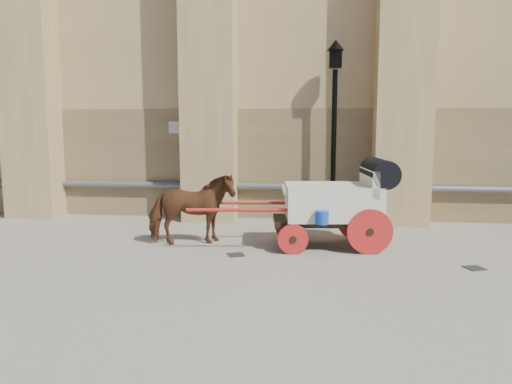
# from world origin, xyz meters

# --- Properties ---
(ground) EXTENTS (90.00, 90.00, 0.00)m
(ground) POSITION_xyz_m (0.00, 0.00, 0.00)
(ground) COLOR slate
(ground) RESTS_ON ground
(horse) EXTENTS (1.99, 1.32, 1.54)m
(horse) POSITION_xyz_m (-0.84, 0.83, 0.77)
(horse) COLOR brown
(horse) RESTS_ON ground
(carriage) EXTENTS (4.38, 1.67, 1.87)m
(carriage) POSITION_xyz_m (2.31, 0.97, 1.01)
(carriage) COLOR black
(carriage) RESTS_ON ground
(street_lamp) EXTENTS (0.44, 0.44, 4.69)m
(street_lamp) POSITION_xyz_m (2.28, 3.49, 2.51)
(street_lamp) COLOR black
(street_lamp) RESTS_ON ground
(drain_grate_near) EXTENTS (0.41, 0.41, 0.01)m
(drain_grate_near) POSITION_xyz_m (0.24, 0.03, 0.01)
(drain_grate_near) COLOR black
(drain_grate_near) RESTS_ON ground
(drain_grate_far) EXTENTS (0.41, 0.41, 0.01)m
(drain_grate_far) POSITION_xyz_m (4.68, -0.40, 0.01)
(drain_grate_far) COLOR black
(drain_grate_far) RESTS_ON ground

